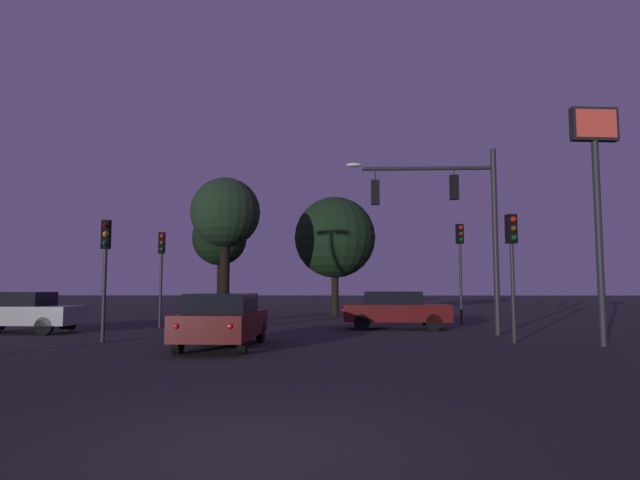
# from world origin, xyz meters

# --- Properties ---
(ground_plane) EXTENTS (168.00, 168.00, 0.00)m
(ground_plane) POSITION_xyz_m (0.00, 24.50, 0.00)
(ground_plane) COLOR #262326
(ground_plane) RESTS_ON ground
(traffic_signal_mast_arm) EXTENTS (5.44, 0.40, 6.72)m
(traffic_signal_mast_arm) POSITION_xyz_m (5.21, 13.83, 4.50)
(traffic_signal_mast_arm) COLOR #232326
(traffic_signal_mast_arm) RESTS_ON ground
(traffic_light_corner_left) EXTENTS (0.36, 0.38, 3.79)m
(traffic_light_corner_left) POSITION_xyz_m (-6.26, 11.03, 2.71)
(traffic_light_corner_left) COLOR #232326
(traffic_light_corner_left) RESTS_ON ground
(traffic_light_corner_right) EXTENTS (0.35, 0.38, 4.58)m
(traffic_light_corner_right) POSITION_xyz_m (6.69, 19.15, 3.23)
(traffic_light_corner_right) COLOR #232326
(traffic_light_corner_right) RESTS_ON ground
(traffic_light_median) EXTENTS (0.36, 0.38, 4.01)m
(traffic_light_median) POSITION_xyz_m (-6.37, 16.95, 2.85)
(traffic_light_median) COLOR #232326
(traffic_light_median) RESTS_ON ground
(traffic_light_far_side) EXTENTS (0.35, 0.38, 3.94)m
(traffic_light_far_side) POSITION_xyz_m (6.39, 11.05, 2.81)
(traffic_light_far_side) COLOR #232326
(traffic_light_far_side) RESTS_ON ground
(car_nearside_lane) EXTENTS (1.94, 4.69, 1.52)m
(car_nearside_lane) POSITION_xyz_m (-2.23, 9.58, 0.80)
(car_nearside_lane) COLOR #4C0F0F
(car_nearside_lane) RESTS_ON ground
(car_crossing_left) EXTENTS (4.41, 1.95, 1.52)m
(car_crossing_left) POSITION_xyz_m (-10.79, 14.30, 0.79)
(car_crossing_left) COLOR gray
(car_crossing_left) RESTS_ON ground
(car_crossing_right) EXTENTS (4.40, 1.97, 1.52)m
(car_crossing_right) POSITION_xyz_m (3.40, 16.56, 0.79)
(car_crossing_right) COLOR #4C0F0F
(car_crossing_right) RESTS_ON ground
(store_sign_illuminated) EXTENTS (1.42, 0.39, 6.99)m
(store_sign_illuminated) POSITION_xyz_m (8.60, 10.12, 5.12)
(store_sign_illuminated) COLOR #232326
(store_sign_illuminated) RESTS_ON ground
(tree_behind_sign) EXTENTS (3.34, 3.34, 6.95)m
(tree_behind_sign) POSITION_xyz_m (-4.29, 20.02, 5.20)
(tree_behind_sign) COLOR black
(tree_behind_sign) RESTS_ON ground
(tree_left_far) EXTENTS (4.81, 4.81, 7.06)m
(tree_left_far) POSITION_xyz_m (0.99, 26.43, 4.64)
(tree_left_far) COLOR black
(tree_left_far) RESTS_ON ground
(tree_center_horizon) EXTENTS (3.92, 3.92, 7.19)m
(tree_center_horizon) POSITION_xyz_m (-7.33, 33.23, 5.21)
(tree_center_horizon) COLOR black
(tree_center_horizon) RESTS_ON ground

